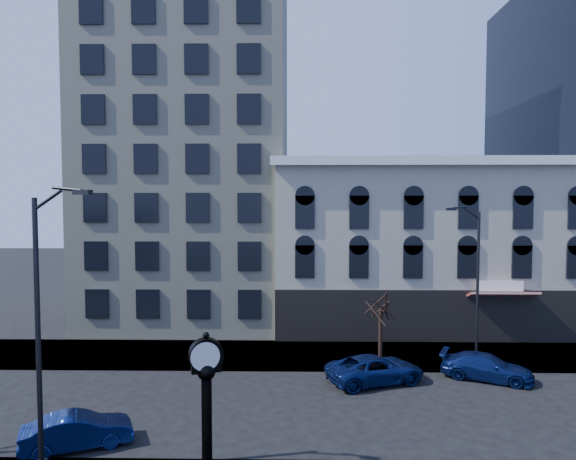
{
  "coord_description": "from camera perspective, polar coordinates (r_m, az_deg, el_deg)",
  "views": [
    {
      "loc": [
        2.49,
        -23.17,
        9.52
      ],
      "look_at": [
        2.0,
        4.0,
        8.0
      ],
      "focal_mm": 32.0,
      "sensor_mm": 36.0,
      "label": 1
    }
  ],
  "objects": [
    {
      "name": "ground",
      "position": [
        25.17,
        -4.99,
        -19.03
      ],
      "size": [
        160.0,
        160.0,
        0.0
      ],
      "primitive_type": "plane",
      "color": "black",
      "rests_on": "ground"
    },
    {
      "name": "sidewalk_far",
      "position": [
        32.67,
        -3.48,
        -13.64
      ],
      "size": [
        160.0,
        6.0,
        0.12
      ],
      "primitive_type": "cube",
      "color": "gray",
      "rests_on": "ground"
    },
    {
      "name": "cream_tower",
      "position": [
        44.03,
        -10.68,
        16.01
      ],
      "size": [
        15.9,
        15.4,
        42.5
      ],
      "color": "beige",
      "rests_on": "ground"
    },
    {
      "name": "victorian_row",
      "position": [
        40.36,
        14.67,
        -1.91
      ],
      "size": [
        22.6,
        11.19,
        12.5
      ],
      "color": "#B7AF97",
      "rests_on": "ground"
    },
    {
      "name": "street_clock",
      "position": [
        17.89,
        -9.01,
        -20.03
      ],
      "size": [
        1.18,
        1.18,
        5.21
      ],
      "rotation": [
        0.0,
        0.0,
        0.34
      ],
      "color": "black",
      "rests_on": "sidewalk_near"
    },
    {
      "name": "street_lamp_near",
      "position": [
        18.83,
        -24.54,
        -2.54
      ],
      "size": [
        2.56,
        0.92,
        10.08
      ],
      "rotation": [
        0.0,
        0.0,
        -0.25
      ],
      "color": "black",
      "rests_on": "sidewalk_near"
    },
    {
      "name": "street_lamp_far",
      "position": [
        31.24,
        19.44,
        -1.33
      ],
      "size": [
        2.32,
        1.04,
        9.32
      ],
      "rotation": [
        0.0,
        0.0,
        3.48
      ],
      "color": "black",
      "rests_on": "sidewalk_far"
    },
    {
      "name": "bare_tree_far",
      "position": [
        31.49,
        10.27,
        -7.68
      ],
      "size": [
        2.7,
        2.7,
        4.63
      ],
      "color": "black",
      "rests_on": "sidewalk_far"
    },
    {
      "name": "car_near_b",
      "position": [
        22.74,
        -22.37,
        -19.94
      ],
      "size": [
        4.32,
        2.97,
        1.35
      ],
      "primitive_type": "imported",
      "rotation": [
        0.0,
        0.0,
        1.99
      ],
      "color": "#0C194C",
      "rests_on": "ground"
    },
    {
      "name": "car_far_a",
      "position": [
        28.24,
        9.68,
        -15.01
      ],
      "size": [
        5.68,
        4.04,
        1.44
      ],
      "primitive_type": "imported",
      "rotation": [
        0.0,
        0.0,
        1.93
      ],
      "color": "#0C194C",
      "rests_on": "ground"
    },
    {
      "name": "car_far_b",
      "position": [
        30.25,
        21.19,
        -14.01
      ],
      "size": [
        5.06,
        3.68,
        1.36
      ],
      "primitive_type": "imported",
      "rotation": [
        0.0,
        0.0,
        1.14
      ],
      "color": "#0C194C",
      "rests_on": "ground"
    }
  ]
}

